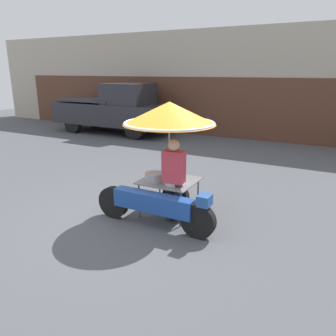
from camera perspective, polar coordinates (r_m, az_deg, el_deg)
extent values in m
plane|color=#4C4F54|center=(6.21, -4.99, -8.81)|extent=(36.00, 36.00, 0.00)
cube|color=#B2A893|center=(14.34, 15.86, 13.93)|extent=(28.00, 2.00, 4.27)
cube|color=#563323|center=(13.41, 14.58, 9.86)|extent=(23.80, 0.06, 2.40)
cylinder|color=black|center=(5.44, 5.26, -9.16)|extent=(0.60, 0.14, 0.60)
cylinder|color=black|center=(6.23, -9.45, -5.89)|extent=(0.60, 0.14, 0.60)
cube|color=#1E479E|center=(5.72, -2.64, -6.01)|extent=(1.51, 0.24, 0.32)
cube|color=#234C93|center=(5.25, 6.38, -5.64)|extent=(0.20, 0.24, 0.18)
cylinder|color=black|center=(6.52, 1.35, -4.89)|extent=(0.54, 0.14, 0.54)
cylinder|color=#515156|center=(5.77, 2.18, -7.19)|extent=(0.03, 0.03, 0.67)
cylinder|color=#515156|center=(6.43, 5.23, -4.66)|extent=(0.03, 0.03, 0.67)
cylinder|color=#515156|center=(6.15, -5.04, -5.67)|extent=(0.03, 0.03, 0.67)
cylinder|color=#515156|center=(6.78, -1.45, -3.45)|extent=(0.03, 0.03, 0.67)
cube|color=gray|center=(6.15, 0.22, -2.20)|extent=(1.01, 0.93, 0.02)
cylinder|color=#B2B2B7|center=(6.00, 0.22, 2.66)|extent=(0.03, 0.03, 1.05)
cone|color=orange|center=(5.86, 0.23, 9.56)|extent=(1.67, 1.67, 0.40)
torus|color=white|center=(5.89, 0.23, 7.83)|extent=(1.64, 1.64, 0.05)
cylinder|color=#939399|center=(6.09, -2.38, -1.54)|extent=(0.35, 0.35, 0.16)
cylinder|color=silver|center=(5.93, 1.11, -2.05)|extent=(0.38, 0.38, 0.15)
cylinder|color=#B7B7BC|center=(6.31, 0.59, -1.25)|extent=(0.28, 0.28, 0.07)
cylinder|color=#2D2D33|center=(6.00, 0.21, -5.74)|extent=(0.14, 0.14, 0.76)
cylinder|color=#2D2D33|center=(5.92, 1.77, -6.05)|extent=(0.14, 0.14, 0.76)
cube|color=#C13847|center=(5.74, 1.02, 0.22)|extent=(0.38, 0.22, 0.57)
sphere|color=tan|center=(5.64, 1.04, 3.98)|extent=(0.20, 0.20, 0.20)
cylinder|color=black|center=(13.17, -5.86, 6.70)|extent=(0.81, 0.24, 0.81)
cylinder|color=black|center=(14.43, -2.53, 7.64)|extent=(0.81, 0.24, 0.81)
cylinder|color=black|center=(15.19, -16.22, 7.45)|extent=(0.81, 0.24, 0.81)
cylinder|color=black|center=(16.30, -12.55, 8.30)|extent=(0.81, 0.24, 0.81)
cube|color=#28282D|center=(14.65, -9.64, 9.32)|extent=(5.41, 1.78, 0.89)
cube|color=#28282D|center=(14.06, -6.93, 12.71)|extent=(1.84, 1.63, 0.85)
cube|color=#2D2D33|center=(15.27, -13.05, 11.49)|extent=(2.81, 1.70, 0.08)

